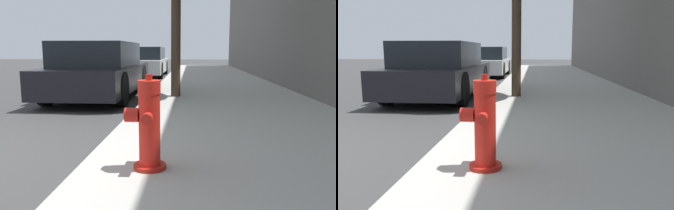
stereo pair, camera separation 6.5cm
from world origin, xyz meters
The scene contains 4 objects.
sidewalk_slab centered at (3.43, 0.00, 0.07)m, with size 3.52×40.00×0.14m.
fire_hydrant centered at (2.30, -0.27, 0.52)m, with size 0.35×0.38×0.81m.
parked_car_near centered at (0.43, 4.94, 0.66)m, with size 1.79×4.44×1.34m.
parked_car_mid centered at (0.59, 11.70, 0.63)m, with size 1.76×4.28×1.29m.
Camera 1 is at (2.65, -2.94, 1.14)m, focal length 35.00 mm.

